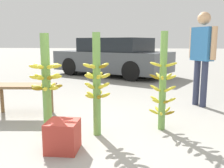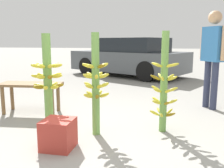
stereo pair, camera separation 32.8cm
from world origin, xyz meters
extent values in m
plane|color=gray|center=(0.00, 0.00, 0.00)|extent=(80.00, 80.00, 0.00)
cylinder|color=#6B9E47|center=(-0.75, 0.25, 0.65)|extent=(0.11, 0.11, 1.30)
ellipsoid|color=gold|center=(-0.77, 0.13, 0.89)|extent=(0.07, 0.17, 0.08)
ellipsoid|color=gold|center=(-0.66, 0.16, 0.89)|extent=(0.15, 0.15, 0.08)
ellipsoid|color=gold|center=(-0.62, 0.27, 0.89)|extent=(0.17, 0.07, 0.08)
ellipsoid|color=gold|center=(-0.68, 0.36, 0.89)|extent=(0.13, 0.16, 0.08)
ellipsoid|color=gold|center=(-0.79, 0.38, 0.89)|extent=(0.10, 0.17, 0.08)
ellipsoid|color=gold|center=(-0.87, 0.30, 0.89)|extent=(0.17, 0.10, 0.08)
ellipsoid|color=gold|center=(-0.86, 0.19, 0.89)|extent=(0.17, 0.13, 0.08)
ellipsoid|color=gold|center=(-0.78, 0.38, 0.75)|extent=(0.09, 0.17, 0.07)
ellipsoid|color=gold|center=(-0.86, 0.31, 0.75)|extent=(0.17, 0.11, 0.07)
ellipsoid|color=gold|center=(-0.86, 0.20, 0.75)|extent=(0.17, 0.12, 0.07)
ellipsoid|color=gold|center=(-0.77, 0.13, 0.75)|extent=(0.08, 0.17, 0.07)
ellipsoid|color=olive|center=(-0.67, 0.16, 0.75)|extent=(0.14, 0.16, 0.07)
ellipsoid|color=gold|center=(-0.62, 0.26, 0.75)|extent=(0.16, 0.05, 0.07)
ellipsoid|color=gold|center=(-0.67, 0.36, 0.75)|extent=(0.14, 0.16, 0.07)
ellipsoid|color=gold|center=(-0.72, 0.38, 0.61)|extent=(0.09, 0.17, 0.08)
ellipsoid|color=gold|center=(-0.83, 0.36, 0.61)|extent=(0.14, 0.16, 0.08)
ellipsoid|color=gold|center=(-0.88, 0.25, 0.61)|extent=(0.16, 0.05, 0.08)
ellipsoid|color=olive|center=(-0.83, 0.15, 0.61)|extent=(0.14, 0.16, 0.08)
ellipsoid|color=gold|center=(-0.72, 0.13, 0.61)|extent=(0.09, 0.17, 0.08)
ellipsoid|color=gold|center=(-0.63, 0.20, 0.61)|extent=(0.17, 0.12, 0.08)
ellipsoid|color=olive|center=(-0.63, 0.31, 0.61)|extent=(0.17, 0.12, 0.08)
cylinder|color=#6B9E47|center=(-0.09, 0.25, 0.65)|extent=(0.10, 0.10, 1.31)
ellipsoid|color=olive|center=(-0.13, 0.35, 0.90)|extent=(0.09, 0.15, 0.08)
ellipsoid|color=gold|center=(-0.20, 0.24, 0.90)|extent=(0.14, 0.05, 0.08)
ellipsoid|color=gold|center=(-0.12, 0.14, 0.90)|extent=(0.08, 0.15, 0.08)
ellipsoid|color=olive|center=(0.00, 0.19, 0.90)|extent=(0.14, 0.12, 0.08)
ellipsoid|color=gold|center=(0.00, 0.31, 0.90)|extent=(0.14, 0.12, 0.08)
ellipsoid|color=gold|center=(-0.05, 0.15, 0.77)|extent=(0.09, 0.15, 0.09)
ellipsoid|color=gold|center=(0.02, 0.25, 0.77)|extent=(0.14, 0.05, 0.09)
ellipsoid|color=gold|center=(-0.06, 0.35, 0.77)|extent=(0.08, 0.15, 0.09)
ellipsoid|color=gold|center=(-0.18, 0.30, 0.77)|extent=(0.14, 0.11, 0.09)
ellipsoid|color=gold|center=(-0.17, 0.18, 0.77)|extent=(0.14, 0.12, 0.09)
ellipsoid|color=gold|center=(-0.15, 0.15, 0.65)|extent=(0.11, 0.14, 0.09)
ellipsoid|color=gold|center=(-0.02, 0.16, 0.65)|extent=(0.13, 0.14, 0.09)
ellipsoid|color=gold|center=(0.01, 0.29, 0.65)|extent=(0.15, 0.09, 0.09)
ellipsoid|color=gold|center=(-0.10, 0.35, 0.65)|extent=(0.06, 0.14, 0.09)
ellipsoid|color=gold|center=(-0.19, 0.27, 0.65)|extent=(0.15, 0.08, 0.09)
ellipsoid|color=olive|center=(-0.04, 0.15, 0.52)|extent=(0.10, 0.15, 0.09)
ellipsoid|color=gold|center=(0.02, 0.26, 0.52)|extent=(0.14, 0.06, 0.09)
ellipsoid|color=gold|center=(-0.07, 0.35, 0.52)|extent=(0.07, 0.15, 0.09)
ellipsoid|color=gold|center=(-0.18, 0.30, 0.52)|extent=(0.14, 0.11, 0.09)
ellipsoid|color=gold|center=(-0.17, 0.17, 0.52)|extent=(0.13, 0.13, 0.09)
cylinder|color=#6B9E47|center=(0.76, 0.54, 0.66)|extent=(0.09, 0.09, 1.33)
ellipsoid|color=gold|center=(0.87, 0.56, 0.90)|extent=(0.16, 0.07, 0.07)
ellipsoid|color=gold|center=(0.77, 0.65, 0.90)|extent=(0.05, 0.16, 0.07)
ellipsoid|color=gold|center=(0.65, 0.58, 0.90)|extent=(0.16, 0.09, 0.07)
ellipsoid|color=gold|center=(0.68, 0.45, 0.90)|extent=(0.13, 0.14, 0.07)
ellipsoid|color=gold|center=(0.82, 0.44, 0.90)|extent=(0.11, 0.15, 0.07)
ellipsoid|color=gold|center=(0.86, 0.49, 0.73)|extent=(0.15, 0.10, 0.09)
ellipsoid|color=gold|center=(0.84, 0.62, 0.73)|extent=(0.14, 0.13, 0.09)
ellipsoid|color=gold|center=(0.71, 0.64, 0.73)|extent=(0.10, 0.15, 0.09)
ellipsoid|color=olive|center=(0.65, 0.52, 0.73)|extent=(0.16, 0.06, 0.09)
ellipsoid|color=gold|center=(0.74, 0.43, 0.73)|extent=(0.06, 0.16, 0.09)
ellipsoid|color=gold|center=(0.68, 0.46, 0.57)|extent=(0.13, 0.14, 0.09)
ellipsoid|color=gold|center=(0.81, 0.44, 0.57)|extent=(0.10, 0.15, 0.09)
ellipsoid|color=gold|center=(0.87, 0.56, 0.57)|extent=(0.16, 0.06, 0.09)
ellipsoid|color=gold|center=(0.77, 0.65, 0.57)|extent=(0.06, 0.16, 0.09)
ellipsoid|color=gold|center=(0.66, 0.59, 0.57)|extent=(0.15, 0.10, 0.09)
ellipsoid|color=gold|center=(0.67, 0.47, 0.41)|extent=(0.14, 0.13, 0.09)
ellipsoid|color=olive|center=(0.80, 0.43, 0.41)|extent=(0.09, 0.16, 0.09)
ellipsoid|color=gold|center=(0.87, 0.54, 0.41)|extent=(0.15, 0.05, 0.09)
ellipsoid|color=gold|center=(0.79, 0.65, 0.41)|extent=(0.07, 0.16, 0.09)
ellipsoid|color=gold|center=(0.66, 0.60, 0.41)|extent=(0.15, 0.11, 0.09)
ellipsoid|color=gold|center=(0.74, 0.43, 0.25)|extent=(0.06, 0.15, 0.10)
ellipsoid|color=olive|center=(0.86, 0.49, 0.25)|extent=(0.15, 0.10, 0.10)
ellipsoid|color=gold|center=(0.84, 0.62, 0.25)|extent=(0.13, 0.13, 0.10)
ellipsoid|color=gold|center=(0.71, 0.64, 0.25)|extent=(0.10, 0.15, 0.10)
ellipsoid|color=gold|center=(0.65, 0.52, 0.25)|extent=(0.15, 0.06, 0.10)
cylinder|color=#2D334C|center=(1.63, 1.83, 0.42)|extent=(0.16, 0.16, 0.85)
cylinder|color=#2D334C|center=(1.53, 1.99, 0.42)|extent=(0.16, 0.16, 0.85)
cube|color=#3372B2|center=(1.58, 1.91, 1.15)|extent=(0.37, 0.45, 0.60)
cylinder|color=tan|center=(1.44, 2.13, 1.16)|extent=(0.14, 0.14, 0.57)
sphere|color=tan|center=(1.58, 1.91, 1.60)|extent=(0.23, 0.23, 0.23)
cube|color=brown|center=(-1.43, 0.99, 0.49)|extent=(1.06, 0.52, 0.04)
cylinder|color=brown|center=(-1.86, 1.10, 0.23)|extent=(0.06, 0.06, 0.47)
cylinder|color=brown|center=(-1.03, 1.18, 0.23)|extent=(0.06, 0.06, 0.47)
cylinder|color=brown|center=(-1.83, 0.79, 0.23)|extent=(0.06, 0.06, 0.47)
cylinder|color=brown|center=(-1.00, 0.88, 0.23)|extent=(0.06, 0.06, 0.47)
cube|color=#4C5156|center=(-0.50, 5.99, 0.51)|extent=(4.37, 3.41, 0.68)
cube|color=black|center=(-0.35, 5.92, 1.08)|extent=(2.71, 2.46, 0.46)
cylinder|color=black|center=(-1.97, 5.83, 0.31)|extent=(0.64, 0.46, 0.62)
cylinder|color=black|center=(-1.23, 7.28, 0.31)|extent=(0.64, 0.46, 0.62)
cylinder|color=black|center=(0.24, 4.70, 0.31)|extent=(0.64, 0.46, 0.62)
cylinder|color=black|center=(0.98, 6.15, 0.31)|extent=(0.64, 0.46, 0.62)
cube|color=#B2382D|center=(-0.39, -0.27, 0.17)|extent=(0.34, 0.34, 0.34)
camera|label=1|loc=(0.42, -2.80, 1.20)|focal=40.00mm
camera|label=2|loc=(0.75, -2.75, 1.20)|focal=40.00mm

